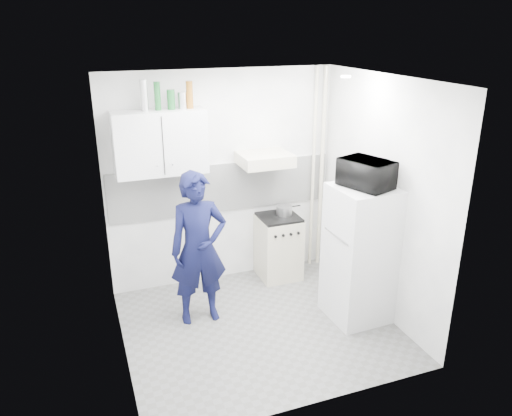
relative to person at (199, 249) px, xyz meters
name	(u,v)px	position (x,y,z in m)	size (l,w,h in m)	color
floor	(259,326)	(0.53, -0.39, -0.84)	(2.80, 2.80, 0.00)	slate
ceiling	(260,79)	(0.53, -0.39, 1.76)	(2.80, 2.80, 0.00)	white
wall_back	(223,179)	(0.53, 0.86, 0.46)	(2.80, 2.80, 0.00)	white
wall_left	(113,234)	(-0.87, -0.39, 0.46)	(2.60, 2.60, 0.00)	white
wall_right	(380,198)	(1.93, -0.39, 0.46)	(2.60, 2.60, 0.00)	white
person	(199,249)	(0.00, 0.00, 0.00)	(0.61, 0.40, 1.68)	black
stove	(278,247)	(1.18, 0.61, -0.44)	(0.50, 0.50, 0.80)	beige
fridge	(360,254)	(1.63, -0.55, -0.09)	(0.62, 0.62, 1.50)	silver
stove_top	(279,217)	(1.18, 0.61, -0.03)	(0.48, 0.48, 0.03)	black
saucepan	(284,210)	(1.26, 0.65, 0.04)	(0.20, 0.20, 0.11)	silver
microwave	(367,174)	(1.63, -0.55, 0.81)	(0.35, 0.52, 0.29)	black
bottle_c	(144,95)	(-0.35, 0.68, 1.52)	(0.08, 0.08, 0.33)	silver
bottle_d	(157,96)	(-0.21, 0.68, 1.51)	(0.07, 0.07, 0.30)	#144C1E
canister_a	(171,100)	(-0.07, 0.68, 1.47)	(0.08, 0.08, 0.21)	#144C1E
canister_b	(182,101)	(0.05, 0.68, 1.45)	(0.09, 0.09, 0.18)	silver
bottle_e	(190,95)	(0.14, 0.68, 1.51)	(0.07, 0.07, 0.29)	brown
upper_cabinet	(160,143)	(-0.22, 0.68, 1.01)	(1.00, 0.35, 0.70)	silver
range_hood	(265,159)	(0.98, 0.61, 0.73)	(0.60, 0.50, 0.14)	beige
backsplash	(223,187)	(0.53, 0.84, 0.36)	(2.74, 0.03, 0.60)	white
pipe_a	(322,171)	(1.83, 0.78, 0.46)	(0.05, 0.05, 2.60)	beige
pipe_b	(313,171)	(1.71, 0.78, 0.46)	(0.04, 0.04, 2.60)	beige
ceiling_spot_fixture	(346,77)	(1.53, -0.19, 1.73)	(0.10, 0.10, 0.02)	white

